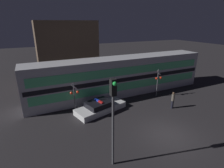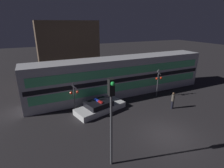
{
  "view_description": "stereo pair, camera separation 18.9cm",
  "coord_description": "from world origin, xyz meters",
  "px_view_note": "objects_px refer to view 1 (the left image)",
  "views": [
    {
      "loc": [
        -8.68,
        -8.36,
        8.08
      ],
      "look_at": [
        -1.22,
        7.36,
        1.97
      ],
      "focal_mm": 28.0,
      "sensor_mm": 36.0,
      "label": 1
    },
    {
      "loc": [
        -8.51,
        -8.44,
        8.08
      ],
      "look_at": [
        -1.22,
        7.36,
        1.97
      ],
      "focal_mm": 28.0,
      "sensor_mm": 36.0,
      "label": 2
    }
  ],
  "objects_px": {
    "train": "(121,76)",
    "traffic_light_corner": "(113,109)",
    "crossing_signal_near": "(158,80)",
    "pedestrian": "(173,100)",
    "police_car": "(100,107)"
  },
  "relations": [
    {
      "from": "pedestrian",
      "to": "traffic_light_corner",
      "type": "bearing_deg",
      "value": -154.38
    },
    {
      "from": "police_car",
      "to": "pedestrian",
      "type": "bearing_deg",
      "value": -35.72
    },
    {
      "from": "crossing_signal_near",
      "to": "pedestrian",
      "type": "bearing_deg",
      "value": -99.0
    },
    {
      "from": "train",
      "to": "crossing_signal_near",
      "type": "relative_size",
      "value": 6.56
    },
    {
      "from": "pedestrian",
      "to": "crossing_signal_near",
      "type": "bearing_deg",
      "value": 81.0
    },
    {
      "from": "train",
      "to": "pedestrian",
      "type": "distance_m",
      "value": 6.42
    },
    {
      "from": "crossing_signal_near",
      "to": "traffic_light_corner",
      "type": "xyz_separation_m",
      "value": [
        -8.98,
        -7.03,
        1.76
      ]
    },
    {
      "from": "pedestrian",
      "to": "crossing_signal_near",
      "type": "xyz_separation_m",
      "value": [
        0.47,
        2.94,
        1.09
      ]
    },
    {
      "from": "traffic_light_corner",
      "to": "crossing_signal_near",
      "type": "bearing_deg",
      "value": 38.04
    },
    {
      "from": "police_car",
      "to": "traffic_light_corner",
      "type": "bearing_deg",
      "value": -120.34
    },
    {
      "from": "pedestrian",
      "to": "crossing_signal_near",
      "type": "relative_size",
      "value": 0.53
    },
    {
      "from": "police_car",
      "to": "pedestrian",
      "type": "relative_size",
      "value": 3.05
    },
    {
      "from": "train",
      "to": "traffic_light_corner",
      "type": "distance_m",
      "value": 11.43
    },
    {
      "from": "police_car",
      "to": "pedestrian",
      "type": "xyz_separation_m",
      "value": [
        6.71,
        -2.53,
        0.46
      ]
    },
    {
      "from": "crossing_signal_near",
      "to": "train",
      "type": "bearing_deg",
      "value": 139.77
    }
  ]
}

